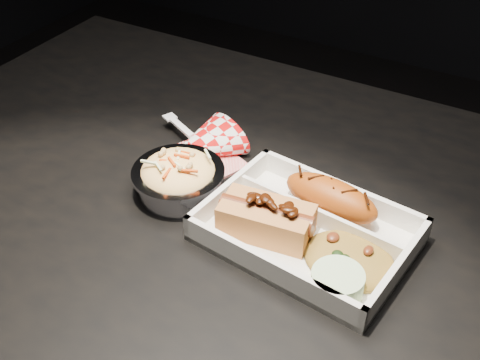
% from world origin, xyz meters
% --- Properties ---
extents(dining_table, '(1.20, 0.80, 0.75)m').
position_xyz_m(dining_table, '(0.00, 0.00, 0.66)').
color(dining_table, black).
rests_on(dining_table, ground).
extents(food_tray, '(0.27, 0.21, 0.04)m').
position_xyz_m(food_tray, '(0.10, -0.01, 0.76)').
color(food_tray, white).
rests_on(food_tray, dining_table).
extents(fried_pastry, '(0.14, 0.07, 0.05)m').
position_xyz_m(fried_pastry, '(0.10, 0.04, 0.78)').
color(fried_pastry, '#A44710').
rests_on(fried_pastry, food_tray).
extents(hotdog, '(0.12, 0.07, 0.06)m').
position_xyz_m(hotdog, '(0.05, -0.04, 0.78)').
color(hotdog, '#CB8345').
rests_on(hotdog, food_tray).
extents(fried_rice_mound, '(0.12, 0.11, 0.03)m').
position_xyz_m(fried_rice_mound, '(0.16, -0.03, 0.77)').
color(fried_rice_mound, '#A87E31').
rests_on(fried_rice_mound, food_tray).
extents(cupcake_liner, '(0.06, 0.06, 0.03)m').
position_xyz_m(cupcake_liner, '(0.16, -0.08, 0.77)').
color(cupcake_liner, beige).
rests_on(cupcake_liner, food_tray).
extents(foil_coleslaw_cup, '(0.13, 0.13, 0.06)m').
position_xyz_m(foil_coleslaw_cup, '(-0.10, -0.02, 0.78)').
color(foil_coleslaw_cup, silver).
rests_on(foil_coleslaw_cup, dining_table).
extents(napkin_fork, '(0.17, 0.14, 0.10)m').
position_xyz_m(napkin_fork, '(-0.12, 0.07, 0.77)').
color(napkin_fork, red).
rests_on(napkin_fork, dining_table).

